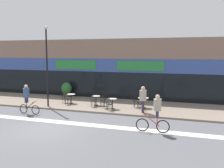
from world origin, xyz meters
The scene contains 21 objects.
ground_plane centered at (0.00, 0.00, 0.00)m, with size 120.00×120.00×0.00m, color #5B5B60.
sidewalk_slab centered at (0.00, 7.25, 0.06)m, with size 40.00×5.50×0.12m, color gray.
storefront_facade centered at (0.00, 11.96, 2.74)m, with size 40.00×4.06×5.49m.
bike_lane_stripe centered at (0.00, 1.63, 0.00)m, with size 36.00×0.70×0.01m, color silver.
bistro_table_0 centered at (-1.88, 6.68, 0.67)m, with size 0.70×0.70×0.77m.
bistro_table_1 centered at (0.37, 6.57, 0.66)m, with size 0.67×0.67×0.76m.
bistro_table_2 centered at (2.02, 5.77, 0.66)m, with size 0.63×0.63×0.77m.
bistro_table_3 centered at (4.10, 6.85, 0.68)m, with size 0.80×0.80×0.77m.
cafe_chair_0_near centered at (-1.89, 6.06, 0.64)m, with size 0.44×0.60×0.90m.
cafe_chair_0_side centered at (-2.51, 6.69, 0.64)m, with size 0.60×0.44×0.90m.
cafe_chair_1_near centered at (0.38, 5.95, 0.64)m, with size 0.44×0.59×0.90m.
cafe_chair_1_side centered at (1.00, 6.58, 0.64)m, with size 0.60×0.45×0.90m.
cafe_chair_2_near centered at (2.01, 5.14, 0.64)m, with size 0.43×0.59×0.90m.
cafe_chair_2_side centered at (1.39, 5.77, 0.64)m, with size 0.59×0.43×0.90m.
cafe_chair_3_near centered at (4.09, 6.22, 0.64)m, with size 0.44×0.60×0.90m.
cafe_chair_3_side centered at (3.47, 6.84, 0.64)m, with size 0.59×0.44×0.90m.
planter_pot centered at (-3.75, 9.36, 0.84)m, with size 0.95×0.95×1.37m.
lamp_post centered at (-2.99, 5.01, 3.60)m, with size 0.26×0.26×6.12m.
cyclist_1 centered at (-3.28, 2.84, 1.20)m, with size 1.68×0.50×2.06m.
cyclist_2 centered at (5.92, 1.41, 1.14)m, with size 1.83×0.48×2.06m.
pedestrian_near_end centered at (4.39, 5.31, 1.22)m, with size 0.59×0.59×1.84m.
Camera 1 is at (8.11, -12.26, 4.27)m, focal length 42.00 mm.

